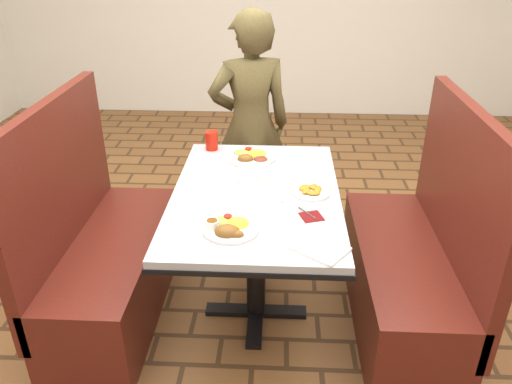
% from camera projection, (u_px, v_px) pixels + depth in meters
% --- Properties ---
extents(dining_table, '(0.81, 1.21, 0.75)m').
position_uv_depth(dining_table, '(256.00, 209.00, 2.44)').
color(dining_table, '#B0B2B5').
rests_on(dining_table, ground).
extents(booth_bench_left, '(0.47, 1.20, 1.17)m').
position_uv_depth(booth_bench_left, '(105.00, 259.00, 2.63)').
color(booth_bench_left, '#5D1E15').
rests_on(booth_bench_left, ground).
extents(booth_bench_right, '(0.47, 1.20, 1.17)m').
position_uv_depth(booth_bench_right, '(411.00, 268.00, 2.56)').
color(booth_bench_right, '#5D1E15').
rests_on(booth_bench_right, ground).
extents(diner_person, '(0.61, 0.48, 1.48)m').
position_uv_depth(diner_person, '(250.00, 126.00, 3.26)').
color(diner_person, brown).
rests_on(diner_person, ground).
extents(near_dinner_plate, '(0.24, 0.24, 0.07)m').
position_uv_depth(near_dinner_plate, '(229.00, 225.00, 2.08)').
color(near_dinner_plate, white).
rests_on(near_dinner_plate, dining_table).
extents(far_dinner_plate, '(0.26, 0.26, 0.07)m').
position_uv_depth(far_dinner_plate, '(251.00, 155.00, 2.75)').
color(far_dinner_plate, white).
rests_on(far_dinner_plate, dining_table).
extents(plantain_plate, '(0.18, 0.18, 0.03)m').
position_uv_depth(plantain_plate, '(311.00, 191.00, 2.38)').
color(plantain_plate, white).
rests_on(plantain_plate, dining_table).
extents(maroon_napkin, '(0.12, 0.12, 0.00)m').
position_uv_depth(maroon_napkin, '(312.00, 217.00, 2.19)').
color(maroon_napkin, '#5D0E0F').
rests_on(maroon_napkin, dining_table).
extents(spoon_utensil, '(0.08, 0.10, 0.00)m').
position_uv_depth(spoon_utensil, '(307.00, 213.00, 2.21)').
color(spoon_utensil, silver).
rests_on(spoon_utensil, dining_table).
extents(red_tumbler, '(0.07, 0.07, 0.11)m').
position_uv_depth(red_tumbler, '(212.00, 141.00, 2.86)').
color(red_tumbler, red).
rests_on(red_tumbler, dining_table).
extents(paper_napkin, '(0.26, 0.25, 0.01)m').
position_uv_depth(paper_napkin, '(319.00, 248.00, 1.96)').
color(paper_napkin, white).
rests_on(paper_napkin, dining_table).
extents(knife_utensil, '(0.05, 0.15, 0.00)m').
position_uv_depth(knife_utensil, '(223.00, 230.00, 2.07)').
color(knife_utensil, silver).
rests_on(knife_utensil, dining_table).
extents(fork_utensil, '(0.02, 0.15, 0.00)m').
position_uv_depth(fork_utensil, '(231.00, 230.00, 2.07)').
color(fork_utensil, silver).
rests_on(fork_utensil, dining_table).
extents(lettuce_shreds, '(0.28, 0.32, 0.00)m').
position_uv_depth(lettuce_shreds, '(265.00, 186.00, 2.45)').
color(lettuce_shreds, '#76AC44').
rests_on(lettuce_shreds, dining_table).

